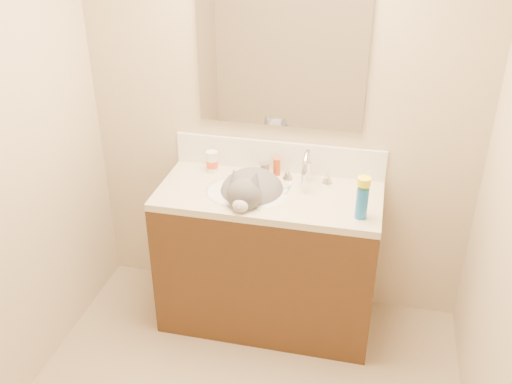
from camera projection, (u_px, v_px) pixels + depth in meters
The scene contains 16 objects.
room_shell at pixel (212, 165), 1.91m from camera, with size 2.24×2.54×2.52m.
vanity_cabinet at pixel (268, 261), 3.26m from camera, with size 1.20×0.55×0.82m, color #432812.
counter_slab at pixel (269, 195), 3.06m from camera, with size 1.20×0.55×0.04m, color beige.
basin at pixel (246, 204), 3.08m from camera, with size 0.45×0.36×0.14m, color white.
faucet at pixel (307, 170), 3.09m from camera, with size 0.28×0.20×0.21m.
cat at pixel (251, 194), 3.05m from camera, with size 0.39×0.49×0.36m.
backsplash at pixel (279, 156), 3.23m from camera, with size 1.20×0.02×0.18m, color white.
mirror at pixel (281, 53), 2.94m from camera, with size 0.90×0.02×0.80m, color white.
pill_bottle at pixel (212, 161), 3.24m from camera, with size 0.07×0.07×0.12m, color white.
pill_label at pixel (212, 164), 3.24m from camera, with size 0.07×0.07×0.04m, color #E94D26.
silver_jar at pixel (264, 168), 3.23m from camera, with size 0.05×0.05×0.06m, color #B7B7BC.
amber_bottle at pixel (277, 167), 3.20m from camera, with size 0.04×0.04×0.10m, color #C14516.
toothbrush at pixel (288, 188), 3.07m from camera, with size 0.01×0.13×0.01m, color white.
toothbrush_head at pixel (288, 188), 3.07m from camera, with size 0.02×0.03×0.02m, color #65AAD6.
spray_can at pixel (362, 203), 2.78m from camera, with size 0.06×0.06×0.16m, color blue.
spray_cap at pixel (364, 182), 2.72m from camera, with size 0.07×0.07×0.04m, color #FFFC1A.
Camera 1 is at (0.53, -1.64, 2.33)m, focal length 40.00 mm.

